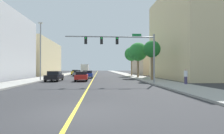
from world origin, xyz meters
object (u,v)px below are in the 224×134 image
at_px(pedestrian, 186,76).
at_px(palm_mid, 138,52).
at_px(car_yellow, 75,72).
at_px(palm_near, 152,50).
at_px(street_lamp, 41,48).
at_px(car_black, 54,76).
at_px(car_gray, 78,73).
at_px(traffic_signal_mast, 123,46).
at_px(delivery_truck, 85,69).
at_px(car_red, 82,76).
at_px(palm_far, 132,54).
at_px(car_blue, 88,74).

bearing_deg(pedestrian, palm_mid, 89.74).
bearing_deg(car_yellow, pedestrian, 117.89).
distance_m(palm_near, palm_mid, 7.85).
bearing_deg(palm_near, street_lamp, 177.28).
bearing_deg(car_black, palm_near, 178.97).
distance_m(palm_near, car_black, 14.98).
relative_size(car_gray, car_yellow, 1.02).
xyz_separation_m(street_lamp, car_black, (2.19, -0.56, -4.11)).
bearing_deg(traffic_signal_mast, delivery_truck, 100.63).
distance_m(street_lamp, car_yellow, 25.82).
xyz_separation_m(car_black, car_yellow, (-0.43, 25.99, -0.00)).
bearing_deg(car_yellow, car_red, 101.56).
height_order(palm_mid, car_gray, palm_mid).
bearing_deg(car_red, palm_mid, 35.36).
relative_size(car_red, car_yellow, 1.00).
distance_m(traffic_signal_mast, pedestrian, 7.73).
bearing_deg(palm_far, pedestrian, -85.64).
relative_size(car_black, car_yellow, 0.99).
distance_m(traffic_signal_mast, palm_far, 21.90).
xyz_separation_m(palm_far, car_blue, (-9.90, -7.11, -4.49)).
bearing_deg(palm_mid, delivery_truck, 114.39).
xyz_separation_m(car_blue, delivery_truck, (-2.56, 26.42, 0.94)).
bearing_deg(car_gray, car_red, -79.16).
bearing_deg(pedestrian, car_black, 146.56).
bearing_deg(palm_far, car_red, -123.56).
height_order(palm_near, car_blue, palm_near).
height_order(car_blue, pedestrian, pedestrian).
xyz_separation_m(street_lamp, car_blue, (6.48, 7.75, -4.13)).
xyz_separation_m(car_yellow, pedestrian, (16.39, -33.79, 0.23)).
bearing_deg(palm_near, palm_mid, 93.10).
distance_m(car_red, pedestrian, 14.32).
bearing_deg(car_gray, palm_near, -50.50).
height_order(delivery_truck, pedestrian, delivery_truck).
xyz_separation_m(palm_far, car_red, (-10.24, -15.44, -4.51)).
relative_size(palm_mid, car_red, 1.53).
xyz_separation_m(car_blue, pedestrian, (11.67, -16.11, 0.24)).
height_order(car_gray, car_blue, car_blue).
bearing_deg(palm_near, traffic_signal_mast, -131.83).
distance_m(car_gray, car_blue, 9.10).
distance_m(traffic_signal_mast, delivery_truck, 41.46).
xyz_separation_m(palm_far, car_black, (-14.19, -15.43, -4.48)).
relative_size(palm_near, car_gray, 1.32).
distance_m(car_gray, car_yellow, 9.24).
relative_size(street_lamp, car_yellow, 1.95).
xyz_separation_m(palm_near, palm_mid, (-0.42, 7.83, 0.36)).
bearing_deg(traffic_signal_mast, car_red, 132.51).
relative_size(delivery_truck, pedestrian, 5.31).
xyz_separation_m(traffic_signal_mast, car_black, (-9.36, 5.92, -3.78)).
xyz_separation_m(traffic_signal_mast, car_red, (-5.41, 5.90, -3.81)).
height_order(palm_mid, car_yellow, palm_mid).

